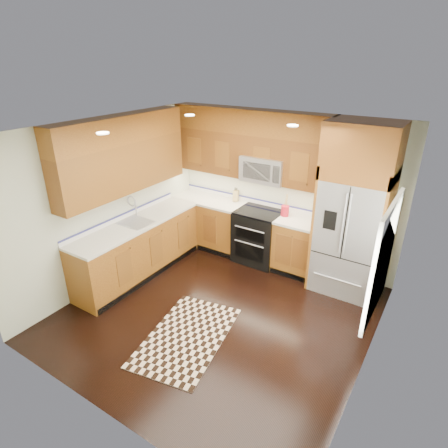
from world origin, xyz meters
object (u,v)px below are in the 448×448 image
Objects in this scene: rug at (187,336)px; knife_block at (236,196)px; range at (258,236)px; utensil_crock at (285,209)px; refrigerator at (353,211)px.

rug is 2.84m from knife_block.
range is 2.35m from rug.
rug is 2.61m from utensil_crock.
knife_block is at bearing 96.88° from rug.
rug is at bearing -121.24° from refrigerator.
utensil_crock is at bearing 174.34° from refrigerator.
refrigerator reaches higher than range.
knife_block is (-0.60, 0.23, 0.57)m from range.
knife_block is (-2.15, 0.26, -0.26)m from refrigerator.
knife_block reaches higher than range.
rug is at bearing -72.85° from knife_block.
refrigerator reaches higher than knife_block.
utensil_crock is at bearing 73.40° from rug.
range is at bearing -170.71° from utensil_crock.
utensil_crock reaches higher than knife_block.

